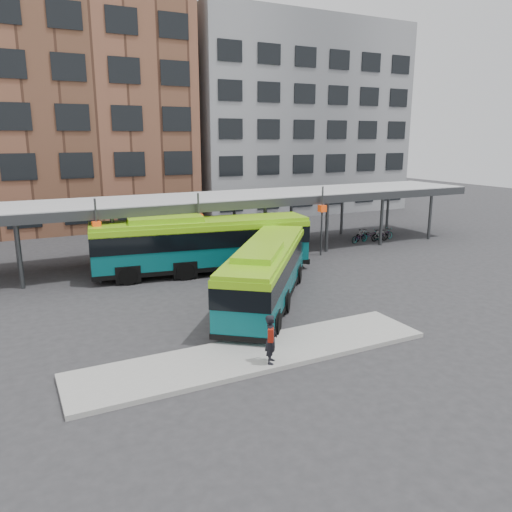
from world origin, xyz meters
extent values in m
plane|color=#28282B|center=(0.00, 0.00, 0.00)|extent=(120.00, 120.00, 0.00)
cube|color=gray|center=(-5.50, -3.00, 0.09)|extent=(14.00, 3.00, 0.18)
cube|color=#999B9E|center=(0.00, 13.00, 4.00)|extent=(40.00, 6.00, 0.35)
cube|color=#383A3D|center=(0.00, 10.00, 3.85)|extent=(40.00, 0.15, 0.55)
cylinder|color=#383A3D|center=(-13.00, 10.50, 1.90)|extent=(0.24, 0.24, 3.80)
cylinder|color=#383A3D|center=(-13.00, 15.50, 1.90)|extent=(0.24, 0.24, 3.80)
cylinder|color=#383A3D|center=(-8.00, 10.50, 1.90)|extent=(0.24, 0.24, 3.80)
cylinder|color=#383A3D|center=(-8.00, 15.50, 1.90)|extent=(0.24, 0.24, 3.80)
cylinder|color=#383A3D|center=(-3.00, 10.50, 1.90)|extent=(0.24, 0.24, 3.80)
cylinder|color=#383A3D|center=(-3.00, 15.50, 1.90)|extent=(0.24, 0.24, 3.80)
cylinder|color=#383A3D|center=(2.00, 10.50, 1.90)|extent=(0.24, 0.24, 3.80)
cylinder|color=#383A3D|center=(2.00, 15.50, 1.90)|extent=(0.24, 0.24, 3.80)
cylinder|color=#383A3D|center=(7.00, 10.50, 1.90)|extent=(0.24, 0.24, 3.80)
cylinder|color=#383A3D|center=(7.00, 15.50, 1.90)|extent=(0.24, 0.24, 3.80)
cylinder|color=#383A3D|center=(12.00, 10.50, 1.90)|extent=(0.24, 0.24, 3.80)
cylinder|color=#383A3D|center=(12.00, 15.50, 1.90)|extent=(0.24, 0.24, 3.80)
cylinder|color=#383A3D|center=(17.00, 10.50, 1.90)|extent=(0.24, 0.24, 3.80)
cylinder|color=#383A3D|center=(17.00, 15.50, 1.90)|extent=(0.24, 0.24, 3.80)
cylinder|color=#383A3D|center=(-9.00, 9.70, 2.40)|extent=(0.12, 0.12, 4.80)
cube|color=#D73D0C|center=(-9.00, 9.70, 3.30)|extent=(0.45, 0.45, 0.45)
cylinder|color=#383A3D|center=(-3.00, 9.70, 2.40)|extent=(0.12, 0.12, 4.80)
cube|color=#D73D0C|center=(-3.00, 9.70, 3.30)|extent=(0.45, 0.45, 0.45)
cylinder|color=#383A3D|center=(6.00, 9.70, 2.40)|extent=(0.12, 0.12, 4.80)
cube|color=#D73D0C|center=(6.00, 9.70, 3.30)|extent=(0.45, 0.45, 0.45)
cube|color=brown|center=(-10.00, 32.00, 11.00)|extent=(26.00, 14.00, 22.00)
cube|color=slate|center=(16.00, 32.00, 10.00)|extent=(24.00, 14.00, 20.00)
cube|color=#075155|center=(-2.26, 2.32, 1.54)|extent=(9.00, 10.54, 2.40)
cube|color=black|center=(-2.26, 2.32, 2.02)|extent=(9.07, 10.61, 0.91)
cube|color=#79BB13|center=(-2.26, 2.32, 2.83)|extent=(8.92, 10.48, 0.19)
cube|color=#79BB13|center=(-3.45, 0.81, 3.02)|extent=(3.73, 4.09, 0.34)
cube|color=black|center=(-2.26, 2.32, 0.45)|extent=(9.08, 10.62, 0.23)
cylinder|color=black|center=(1.03, 4.61, 0.48)|extent=(0.82, 0.93, 0.96)
cylinder|color=black|center=(-0.81, 6.06, 0.48)|extent=(0.82, 0.93, 0.96)
cylinder|color=black|center=(-2.05, 0.69, 0.48)|extent=(0.82, 0.93, 0.96)
cylinder|color=black|center=(-3.89, 2.13, 0.48)|extent=(0.82, 0.93, 0.96)
cylinder|color=black|center=(-3.83, -1.58, 0.48)|extent=(0.82, 0.93, 0.96)
cylinder|color=black|center=(-5.67, -0.13, 0.48)|extent=(0.82, 0.93, 0.96)
cube|color=#075155|center=(-3.02, 9.16, 1.72)|extent=(13.15, 4.62, 2.69)
cube|color=black|center=(-3.02, 9.16, 2.26)|extent=(13.21, 4.69, 1.02)
cube|color=#79BB13|center=(-3.02, 9.16, 3.17)|extent=(13.13, 4.52, 0.21)
cube|color=#79BB13|center=(-5.15, 9.48, 3.38)|extent=(4.54, 2.57, 0.38)
cube|color=black|center=(-3.02, 9.16, 0.50)|extent=(13.22, 4.70, 0.26)
cylinder|color=black|center=(1.02, 7.21, 0.54)|extent=(1.11, 0.48, 1.07)
cylinder|color=black|center=(1.42, 9.80, 0.54)|extent=(1.11, 0.48, 1.07)
cylinder|color=black|center=(-4.50, 8.06, 0.54)|extent=(1.11, 0.48, 1.07)
cylinder|color=black|center=(-4.10, 10.65, 0.54)|extent=(1.11, 0.48, 1.07)
cylinder|color=black|center=(-7.68, 8.55, 0.54)|extent=(1.11, 0.48, 1.07)
cylinder|color=black|center=(-7.28, 11.14, 0.54)|extent=(1.11, 0.48, 1.07)
imported|color=black|center=(-5.45, -4.06, 1.08)|extent=(0.72, 0.79, 1.80)
cube|color=maroon|center=(-5.55, -4.22, 1.32)|extent=(0.34, 0.39, 0.48)
imported|color=slate|center=(11.11, 11.91, 0.43)|extent=(1.72, 0.81, 0.87)
imported|color=slate|center=(11.64, 12.33, 0.49)|extent=(1.69, 0.89, 0.98)
imported|color=slate|center=(12.47, 12.24, 0.44)|extent=(1.75, 0.84, 0.88)
imported|color=slate|center=(12.91, 11.64, 0.47)|extent=(1.60, 0.56, 0.94)
imported|color=slate|center=(13.64, 11.90, 0.46)|extent=(1.82, 0.80, 0.93)
camera|label=1|loc=(-13.41, -18.60, 8.09)|focal=35.00mm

